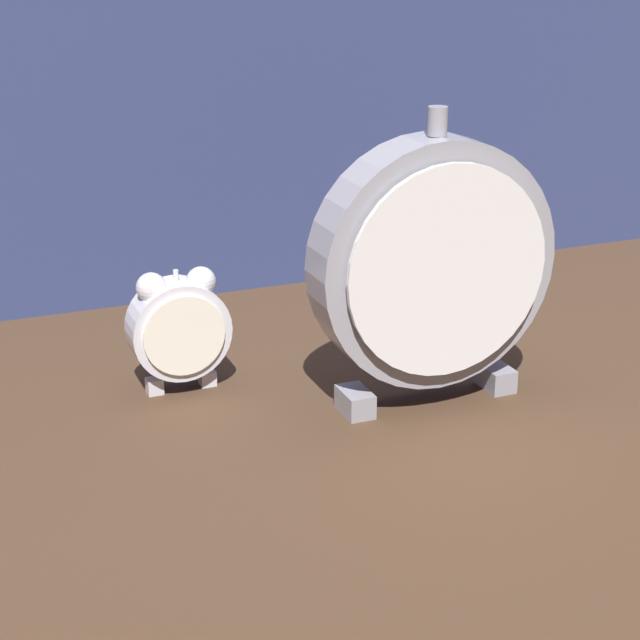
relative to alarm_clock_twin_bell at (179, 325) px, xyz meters
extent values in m
plane|color=#422D1E|center=(0.10, -0.11, -0.05)|extent=(4.00, 4.00, 0.00)
cube|color=silver|center=(-0.02, 0.00, -0.05)|extent=(0.01, 0.01, 0.01)
cube|color=silver|center=(0.02, 0.00, -0.05)|extent=(0.01, 0.01, 0.01)
cylinder|color=silver|center=(0.00, 0.00, 0.00)|extent=(0.08, 0.03, 0.08)
cylinder|color=silver|center=(0.00, -0.02, 0.00)|extent=(0.06, 0.00, 0.06)
sphere|color=silver|center=(-0.02, 0.00, 0.03)|extent=(0.02, 0.02, 0.02)
sphere|color=silver|center=(0.02, 0.00, 0.03)|extent=(0.02, 0.02, 0.02)
cylinder|color=silver|center=(0.00, 0.00, 0.04)|extent=(0.00, 0.00, 0.01)
cube|color=gray|center=(0.11, -0.09, -0.04)|extent=(0.02, 0.03, 0.02)
cube|color=gray|center=(0.23, -0.09, -0.04)|extent=(0.02, 0.03, 0.02)
cylinder|color=gray|center=(0.17, -0.09, 0.06)|extent=(0.18, 0.04, 0.18)
cylinder|color=silver|center=(0.17, -0.11, 0.06)|extent=(0.16, 0.00, 0.16)
cylinder|color=gray|center=(0.17, -0.09, 0.16)|extent=(0.01, 0.01, 0.02)
camera|label=1|loc=(-0.19, -0.74, 0.29)|focal=60.00mm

